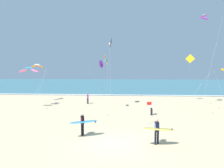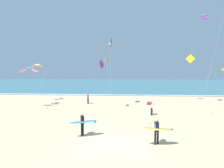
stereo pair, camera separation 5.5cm
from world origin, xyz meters
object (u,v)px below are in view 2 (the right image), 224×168
kite_delta_amber_low (106,59)px  kite_diamond_golden_outer (191,60)px  bystander_purple_top (88,98)px  kite_delta_violet_mid (102,64)px  lifeguard_flag (147,111)px  kite_arc_emerald_near (205,17)px  kite_delta_charcoal_far (111,43)px  kite_arc_ivory_high (38,66)px  surfer_lead (83,122)px  surfer_trailing (158,129)px  bystander_white_top (152,108)px  kite_arc_cobalt_distant (29,70)px

kite_delta_amber_low → kite_diamond_golden_outer: bearing=29.9°
kite_delta_amber_low → bystander_purple_top: 7.26m
kite_delta_violet_mid → lifeguard_flag: 19.63m
kite_delta_violet_mid → bystander_purple_top: 9.31m
kite_arc_emerald_near → kite_delta_charcoal_far: bearing=-175.3°
kite_arc_ivory_high → lifeguard_flag: 19.68m
surfer_lead → bystander_purple_top: bearing=99.6°
surfer_trailing → kite_delta_charcoal_far: bearing=107.1°
lifeguard_flag → kite_arc_ivory_high: bearing=142.4°
surfer_trailing → bystander_white_top: 8.58m
surfer_trailing → bystander_white_top: surfer_trailing is taller
surfer_lead → lifeguard_flag: 6.10m
kite_delta_violet_mid → lifeguard_flag: size_ratio=3.12×
bystander_white_top → lifeguard_flag: bearing=-102.7°
kite_arc_ivory_high → kite_diamond_golden_outer: (22.92, 1.40, 0.89)m
kite_arc_emerald_near → kite_delta_amber_low: kite_arc_emerald_near is taller
surfer_trailing → bystander_purple_top: surfer_trailing is taller
kite_delta_violet_mid → kite_arc_cobalt_distant: kite_delta_violet_mid is taller
bystander_white_top → bystander_purple_top: size_ratio=1.00×
kite_arc_ivory_high → kite_delta_amber_low: (10.96, -5.48, 0.68)m
kite_diamond_golden_outer → kite_delta_violet_mid: bearing=160.7°
kite_delta_charcoal_far → kite_arc_cobalt_distant: bearing=-173.7°
kite_delta_violet_mid → kite_arc_ivory_high: (-8.95, -6.29, -0.42)m
kite_delta_amber_low → kite_arc_emerald_near: bearing=13.8°
kite_delta_amber_low → kite_arc_cobalt_distant: size_ratio=1.30×
kite_diamond_golden_outer → bystander_purple_top: 16.21m
kite_arc_cobalt_distant → lifeguard_flag: (14.26, -7.17, -3.56)m
kite_delta_charcoal_far → bystander_white_top: bearing=-44.2°
surfer_lead → kite_delta_amber_low: 10.98m
surfer_trailing → kite_delta_violet_mid: size_ratio=0.33×
kite_arc_cobalt_distant → kite_delta_charcoal_far: bearing=6.3°
bystander_white_top → kite_delta_charcoal_far: bearing=135.8°
bystander_purple_top → kite_arc_emerald_near: bearing=-3.6°
kite_delta_amber_low → lifeguard_flag: (4.29, -6.26, -4.81)m
kite_delta_violet_mid → kite_delta_amber_low: size_ratio=0.97×
kite_arc_ivory_high → bystander_white_top: kite_arc_ivory_high is taller
surfer_trailing → bystander_purple_top: (-7.49, 15.08, -0.23)m
kite_delta_amber_low → bystander_white_top: size_ratio=4.23×
kite_arc_emerald_near → bystander_white_top: kite_arc_emerald_near is taller
surfer_lead → lifeguard_flag: lifeguard_flag is taller
kite_delta_amber_low → kite_diamond_golden_outer: 13.80m
kite_arc_ivory_high → surfer_lead: bearing=-56.0°
bystander_purple_top → lifeguard_flag: lifeguard_flag is taller
kite_arc_emerald_near → bystander_purple_top: size_ratio=7.48×
kite_diamond_golden_outer → lifeguard_flag: 16.02m
lifeguard_flag → bystander_white_top: bearing=77.3°
surfer_lead → kite_delta_amber_low: size_ratio=0.32×
surfer_trailing → kite_arc_ivory_high: (-15.43, 16.57, 4.35)m
kite_delta_charcoal_far → lifeguard_flag: 11.55m
kite_delta_charcoal_far → kite_arc_ivory_high: size_ratio=1.59×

